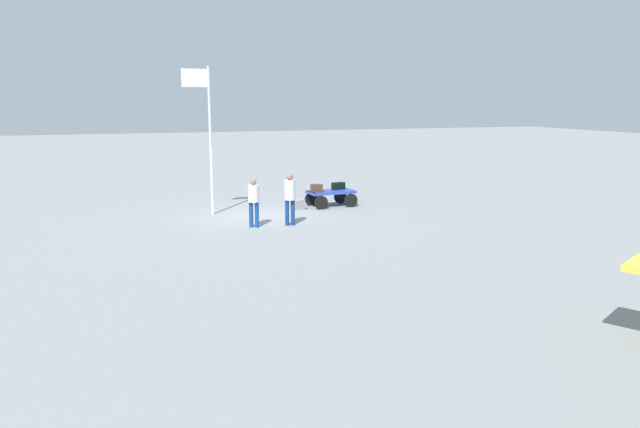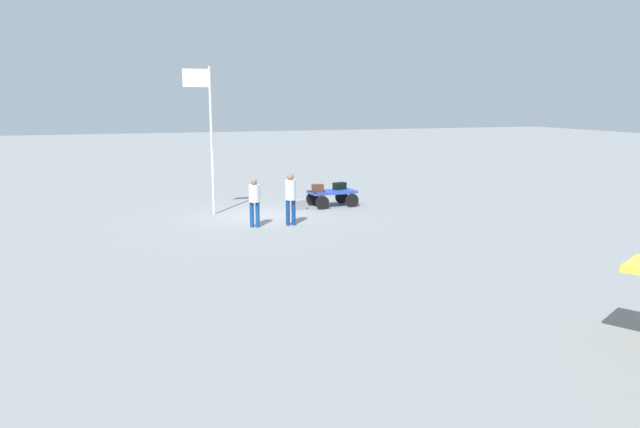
# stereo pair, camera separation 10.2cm
# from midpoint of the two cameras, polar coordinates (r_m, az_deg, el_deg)

# --- Properties ---
(ground_plane) EXTENTS (120.00, 120.00, 0.00)m
(ground_plane) POSITION_cam_midpoint_polar(r_m,az_deg,el_deg) (22.73, -5.86, -0.22)
(ground_plane) COLOR gray
(luggage_cart) EXTENTS (1.95, 1.25, 0.64)m
(luggage_cart) POSITION_cam_midpoint_polar(r_m,az_deg,el_deg) (24.67, 1.23, 1.77)
(luggage_cart) COLOR #2A46B6
(luggage_cart) RESTS_ON ground
(suitcase_tan) EXTENTS (0.56, 0.48, 0.30)m
(suitcase_tan) POSITION_cam_midpoint_polar(r_m,az_deg,el_deg) (24.28, -0.10, 2.43)
(suitcase_tan) COLOR #44291E
(suitcase_tan) RESTS_ON luggage_cart
(suitcase_grey) EXTENTS (0.58, 0.41, 0.29)m
(suitcase_grey) POSITION_cam_midpoint_polar(r_m,az_deg,el_deg) (24.98, 1.96, 2.64)
(suitcase_grey) COLOR black
(suitcase_grey) RESTS_ON luggage_cart
(suitcase_navy) EXTENTS (0.71, 0.55, 0.39)m
(suitcase_navy) POSITION_cam_midpoint_polar(r_m,az_deg,el_deg) (23.95, -2.02, 0.87)
(suitcase_navy) COLOR gray
(suitcase_navy) RESTS_ON ground
(worker_lead) EXTENTS (0.41, 0.41, 1.80)m
(worker_lead) POSITION_cam_midpoint_polar(r_m,az_deg,el_deg) (20.84, -2.64, 1.85)
(worker_lead) COLOR navy
(worker_lead) RESTS_ON ground
(worker_trailing) EXTENTS (0.51, 0.51, 1.65)m
(worker_trailing) POSITION_cam_midpoint_polar(r_m,az_deg,el_deg) (20.63, -6.03, 1.46)
(worker_trailing) COLOR navy
(worker_trailing) RESTS_ON ground
(flagpole) EXTENTS (1.03, 0.10, 5.46)m
(flagpole) POSITION_cam_midpoint_polar(r_m,az_deg,el_deg) (22.98, -10.35, 8.08)
(flagpole) COLOR silver
(flagpole) RESTS_ON ground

